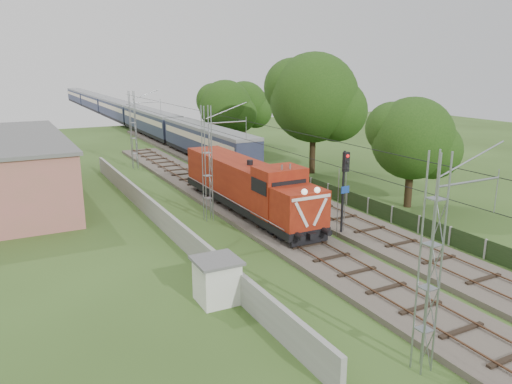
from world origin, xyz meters
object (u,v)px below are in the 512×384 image
locomotive (247,185)px  signal_post (345,179)px  relay_hut (217,280)px  coach_rake (117,109)px

locomotive → signal_post: bearing=-66.0°
locomotive → signal_post: 7.98m
locomotive → relay_hut: size_ratio=8.00×
coach_rake → locomotive: bearing=-94.5°
locomotive → signal_post: signal_post is taller
locomotive → relay_hut: locomotive is taller
coach_rake → relay_hut: (-12.40, -75.03, -1.37)m
signal_post → relay_hut: bearing=-157.1°
locomotive → coach_rake: bearing=85.5°
signal_post → coach_rake: bearing=88.5°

